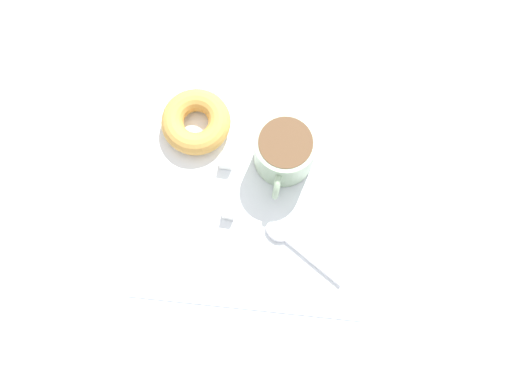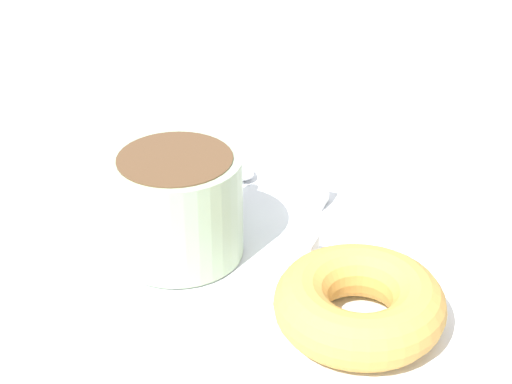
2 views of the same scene
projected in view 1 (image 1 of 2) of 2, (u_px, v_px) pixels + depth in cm
name	position (u px, v px, depth cm)	size (l,w,h in cm)	color
ground_plane	(240.00, 208.00, 84.85)	(120.00, 120.00, 2.00)	#B2BCC6
napkin	(256.00, 196.00, 84.13)	(33.01, 33.01, 0.30)	white
coffee_cup	(284.00, 152.00, 81.73)	(11.72, 8.83, 7.31)	#9EB793
donut	(196.00, 122.00, 85.15)	(10.42, 10.42, 3.37)	gold
spoon	(287.00, 241.00, 81.85)	(8.28, 12.43, 0.90)	silver
sugar_cube	(229.00, 213.00, 82.45)	(1.70, 1.70, 1.70)	white
sugar_cube_extra	(227.00, 162.00, 84.35)	(1.85, 1.85, 1.85)	white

